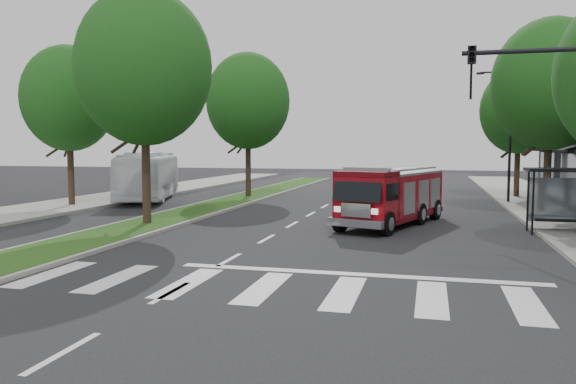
% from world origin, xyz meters
% --- Properties ---
extents(ground, '(140.00, 140.00, 0.00)m').
position_xyz_m(ground, '(0.00, 0.00, 0.00)').
color(ground, black).
rests_on(ground, ground).
extents(sidewalk_left, '(5.00, 80.00, 0.15)m').
position_xyz_m(sidewalk_left, '(-14.50, 10.00, 0.07)').
color(sidewalk_left, gray).
rests_on(sidewalk_left, ground).
extents(median, '(3.00, 50.00, 0.15)m').
position_xyz_m(median, '(-6.00, 18.00, 0.08)').
color(median, gray).
rests_on(median, ground).
extents(bus_shelter, '(3.20, 1.60, 2.61)m').
position_xyz_m(bus_shelter, '(11.20, 8.15, 2.04)').
color(bus_shelter, black).
rests_on(bus_shelter, ground).
extents(tree_right_mid, '(5.60, 5.60, 9.72)m').
position_xyz_m(tree_right_mid, '(11.50, 14.00, 6.49)').
color(tree_right_mid, black).
rests_on(tree_right_mid, ground).
extents(tree_right_far, '(5.00, 5.00, 8.73)m').
position_xyz_m(tree_right_far, '(11.50, 24.00, 5.84)').
color(tree_right_far, black).
rests_on(tree_right_far, ground).
extents(tree_median_near, '(5.80, 5.80, 10.16)m').
position_xyz_m(tree_median_near, '(-6.00, 6.00, 6.81)').
color(tree_median_near, black).
rests_on(tree_median_near, ground).
extents(tree_median_far, '(5.60, 5.60, 9.72)m').
position_xyz_m(tree_median_far, '(-6.00, 20.00, 6.49)').
color(tree_median_far, black).
rests_on(tree_median_far, ground).
extents(tree_left_mid, '(5.20, 5.20, 9.16)m').
position_xyz_m(tree_left_mid, '(-14.00, 12.00, 6.16)').
color(tree_left_mid, black).
rests_on(tree_left_mid, ground).
extents(streetlight_right_far, '(2.11, 0.20, 8.00)m').
position_xyz_m(streetlight_right_far, '(10.35, 20.00, 4.48)').
color(streetlight_right_far, black).
rests_on(streetlight_right_far, ground).
extents(fire_engine, '(4.53, 7.92, 2.63)m').
position_xyz_m(fire_engine, '(4.30, 8.93, 1.26)').
color(fire_engine, '#500409').
rests_on(fire_engine, ground).
extents(city_bus, '(6.19, 11.38, 3.11)m').
position_xyz_m(city_bus, '(-12.00, 17.44, 1.55)').
color(city_bus, white).
rests_on(city_bus, ground).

